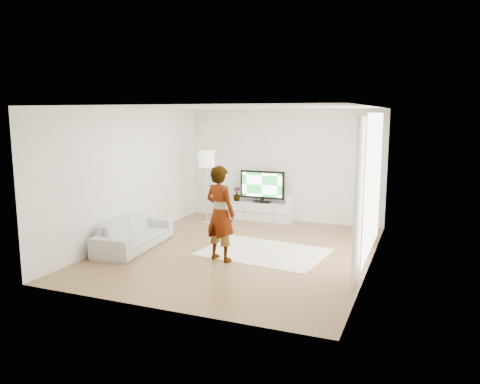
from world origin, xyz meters
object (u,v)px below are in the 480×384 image
at_px(floor_lamp, 207,162).
at_px(rug, 264,252).
at_px(player, 220,213).
at_px(television, 262,185).
at_px(media_console, 262,211).
at_px(sofa, 134,233).

bearing_deg(floor_lamp, rug, -41.14).
relative_size(rug, player, 1.33).
relative_size(television, floor_lamp, 0.65).
relative_size(media_console, player, 0.92).
distance_m(television, rug, 2.99).
bearing_deg(sofa, player, -99.01).
relative_size(rug, sofa, 1.14).
xyz_separation_m(media_console, player, (0.40, -3.45, 0.66)).
bearing_deg(sofa, television, -30.64).
bearing_deg(television, floor_lamp, -144.30).
distance_m(rug, sofa, 2.64).
bearing_deg(floor_lamp, television, 35.70).
bearing_deg(rug, sofa, -165.17).
height_order(television, floor_lamp, floor_lamp).
bearing_deg(sofa, media_console, -30.82).
height_order(media_console, sofa, sofa).
bearing_deg(sofa, floor_lamp, -14.91).
bearing_deg(player, rug, -108.18).
bearing_deg(floor_lamp, player, -59.60).
bearing_deg(rug, media_console, 110.17).
xyz_separation_m(rug, player, (-0.58, -0.79, 0.88)).
height_order(television, sofa, television).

